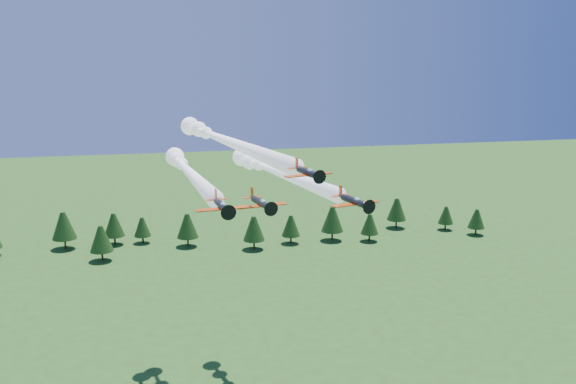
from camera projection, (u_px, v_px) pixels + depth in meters
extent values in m
cylinder|color=black|center=(307.00, 172.00, 83.71)|extent=(1.94, 4.83, 0.88)
cone|color=black|center=(317.00, 176.00, 81.26)|extent=(1.04, 0.97, 0.88)
cone|color=black|center=(319.00, 177.00, 80.79)|extent=(0.47, 0.47, 0.39)
cylinder|color=black|center=(320.00, 177.00, 80.66)|extent=(1.81, 0.46, 1.85)
cube|color=#D13F0B|center=(308.00, 175.00, 83.46)|extent=(6.62, 2.64, 0.11)
cube|color=#D13F0B|center=(297.00, 168.00, 86.46)|extent=(2.66, 1.31, 0.06)
cube|color=#D13F0B|center=(297.00, 163.00, 86.38)|extent=(0.27, 0.83, 1.28)
ellipsoid|color=#90C0DF|center=(310.00, 171.00, 82.93)|extent=(0.86, 1.17, 0.55)
sphere|color=white|center=(207.00, 133.00, 121.07)|extent=(2.30, 2.30, 2.30)
sphere|color=white|center=(198.00, 130.00, 125.91)|extent=(3.00, 3.00, 3.00)
sphere|color=white|center=(190.00, 127.00, 130.76)|extent=(3.70, 3.70, 3.70)
cylinder|color=black|center=(222.00, 206.00, 88.12)|extent=(1.66, 5.55, 1.01)
cone|color=black|center=(227.00, 211.00, 85.18)|extent=(1.12, 1.03, 1.01)
cone|color=black|center=(228.00, 212.00, 84.61)|extent=(0.50, 0.51, 0.45)
cylinder|color=black|center=(229.00, 213.00, 84.46)|extent=(2.12, 0.29, 2.13)
cube|color=#D13F0B|center=(222.00, 209.00, 87.82)|extent=(7.61, 2.25, 0.12)
cube|color=#D13F0B|center=(216.00, 199.00, 91.43)|extent=(3.02, 1.21, 0.07)
cube|color=#D13F0B|center=(216.00, 194.00, 91.35)|extent=(0.21, 0.97, 1.47)
ellipsoid|color=#90C0DF|center=(223.00, 204.00, 87.19)|extent=(0.87, 1.29, 0.63)
sphere|color=white|center=(180.00, 163.00, 120.21)|extent=(2.30, 2.30, 2.30)
sphere|color=white|center=(176.00, 159.00, 124.22)|extent=(3.00, 3.00, 3.00)
sphere|color=white|center=(173.00, 155.00, 128.23)|extent=(3.70, 3.70, 3.70)
cylinder|color=black|center=(354.00, 201.00, 96.39)|extent=(2.53, 5.73, 1.05)
cone|color=black|center=(366.00, 206.00, 93.53)|extent=(1.26, 1.19, 1.05)
cone|color=black|center=(369.00, 207.00, 92.99)|extent=(0.57, 0.58, 0.46)
cylinder|color=black|center=(369.00, 207.00, 92.84)|extent=(2.13, 0.63, 2.20)
cube|color=#D13F0B|center=(355.00, 204.00, 96.10)|extent=(7.85, 3.44, 0.13)
cube|color=#D13F0B|center=(341.00, 196.00, 99.60)|extent=(3.17, 1.67, 0.07)
cube|color=#D13F0B|center=(340.00, 190.00, 99.50)|extent=(0.36, 0.98, 1.52)
ellipsoid|color=#90C0DF|center=(357.00, 200.00, 95.48)|extent=(1.06, 1.41, 0.65)
sphere|color=white|center=(259.00, 165.00, 125.63)|extent=(2.30, 2.30, 2.30)
sphere|color=white|center=(250.00, 161.00, 129.26)|extent=(3.00, 3.00, 3.00)
sphere|color=white|center=(242.00, 158.00, 132.88)|extent=(3.70, 3.70, 3.70)
cylinder|color=black|center=(261.00, 203.00, 101.13)|extent=(2.28, 5.99, 1.09)
cone|color=black|center=(269.00, 208.00, 98.06)|extent=(1.27, 1.18, 1.09)
cone|color=black|center=(271.00, 209.00, 97.48)|extent=(0.57, 0.58, 0.48)
cylinder|color=black|center=(271.00, 209.00, 97.31)|extent=(2.25, 0.51, 2.29)
cube|color=#D13F0B|center=(262.00, 206.00, 100.82)|extent=(8.20, 3.10, 0.13)
cube|color=#D13F0B|center=(252.00, 197.00, 104.57)|extent=(3.28, 1.56, 0.08)
cube|color=#D13F0B|center=(252.00, 192.00, 104.47)|extent=(0.31, 1.03, 1.58)
ellipsoid|color=#90C0DF|center=(263.00, 201.00, 100.15)|extent=(1.04, 1.44, 0.68)
cylinder|color=#382314|center=(143.00, 239.00, 209.49)|extent=(0.60, 0.60, 2.42)
cone|color=black|center=(142.00, 227.00, 208.52)|extent=(5.53, 5.53, 6.22)
cylinder|color=#382314|center=(65.00, 244.00, 203.54)|extent=(0.60, 0.60, 3.36)
cone|color=black|center=(64.00, 225.00, 202.20)|extent=(7.67, 7.67, 8.63)
cylinder|color=#382314|center=(188.00, 242.00, 206.01)|extent=(0.60, 0.60, 3.02)
cone|color=black|center=(187.00, 226.00, 204.81)|extent=(6.89, 6.89, 7.75)
cylinder|color=#382314|center=(115.00, 240.00, 207.82)|extent=(0.60, 0.60, 2.92)
cone|color=black|center=(114.00, 225.00, 206.65)|extent=(6.68, 6.68, 7.51)
cylinder|color=#382314|center=(396.00, 224.00, 226.89)|extent=(0.60, 0.60, 2.99)
cone|color=black|center=(397.00, 209.00, 225.69)|extent=(6.83, 6.83, 7.68)
cylinder|color=#382314|center=(254.00, 245.00, 203.13)|extent=(0.60, 0.60, 3.01)
cone|color=black|center=(254.00, 228.00, 201.93)|extent=(6.87, 6.87, 7.73)
cylinder|color=#382314|center=(332.00, 236.00, 212.29)|extent=(0.60, 0.60, 3.20)
cone|color=black|center=(332.00, 219.00, 211.01)|extent=(7.32, 7.32, 8.23)
cylinder|color=#382314|center=(291.00, 239.00, 209.12)|extent=(0.60, 0.60, 2.63)
cone|color=black|center=(291.00, 226.00, 208.07)|extent=(6.01, 6.01, 6.77)
cylinder|color=#382314|center=(476.00, 231.00, 218.57)|extent=(0.60, 0.60, 2.51)
cone|color=black|center=(477.00, 219.00, 217.57)|extent=(5.74, 5.74, 6.46)
cylinder|color=#382314|center=(369.00, 237.00, 211.56)|extent=(0.60, 0.60, 2.57)
cone|color=black|center=(370.00, 224.00, 210.53)|extent=(5.88, 5.88, 6.62)
cylinder|color=#382314|center=(102.00, 256.00, 192.21)|extent=(0.60, 0.60, 3.04)
cone|color=black|center=(101.00, 239.00, 191.00)|extent=(6.95, 6.95, 7.82)
cylinder|color=#382314|center=(445.00, 227.00, 224.56)|extent=(0.60, 0.60, 2.34)
cone|color=black|center=(446.00, 215.00, 223.63)|extent=(5.36, 5.36, 6.03)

